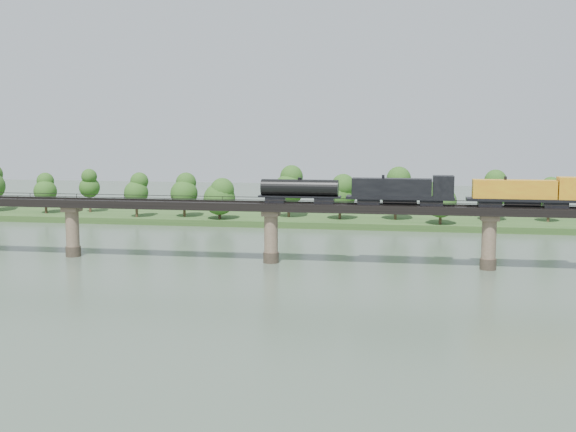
# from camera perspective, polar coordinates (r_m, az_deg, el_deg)

# --- Properties ---
(ground) EXTENTS (400.00, 400.00, 0.00)m
(ground) POSITION_cam_1_polar(r_m,az_deg,el_deg) (108.76, -4.24, -6.75)
(ground) COLOR #3C4C3E
(ground) RESTS_ON ground
(far_bank) EXTENTS (300.00, 24.00, 1.60)m
(far_bank) POSITION_cam_1_polar(r_m,az_deg,el_deg) (190.86, 1.66, -0.26)
(far_bank) COLOR #2A4B1E
(far_bank) RESTS_ON ground
(bridge) EXTENTS (236.00, 30.00, 11.50)m
(bridge) POSITION_cam_1_polar(r_m,az_deg,el_deg) (136.42, -1.35, -1.45)
(bridge) COLOR #473A2D
(bridge) RESTS_ON ground
(bridge_superstructure) EXTENTS (220.00, 4.90, 0.75)m
(bridge_superstructure) POSITION_cam_1_polar(r_m,az_deg,el_deg) (135.57, -1.36, 1.20)
(bridge_superstructure) COLOR black
(bridge_superstructure) RESTS_ON bridge
(far_treeline) EXTENTS (289.06, 17.54, 13.60)m
(far_treeline) POSITION_cam_1_polar(r_m,az_deg,el_deg) (186.78, -1.01, 2.05)
(far_treeline) COLOR #382619
(far_treeline) RESTS_ON far_bank
(freight_train) EXTENTS (79.15, 3.08, 5.45)m
(freight_train) POSITION_cam_1_polar(r_m,az_deg,el_deg) (133.80, 15.09, 1.85)
(freight_train) COLOR black
(freight_train) RESTS_ON bridge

